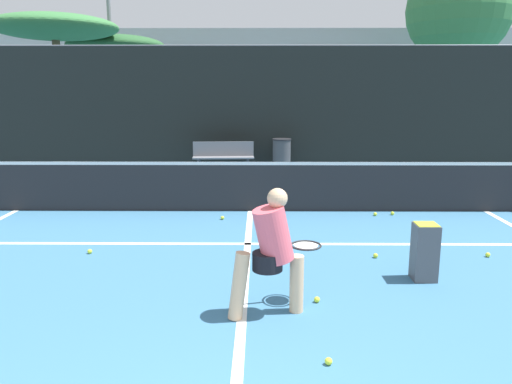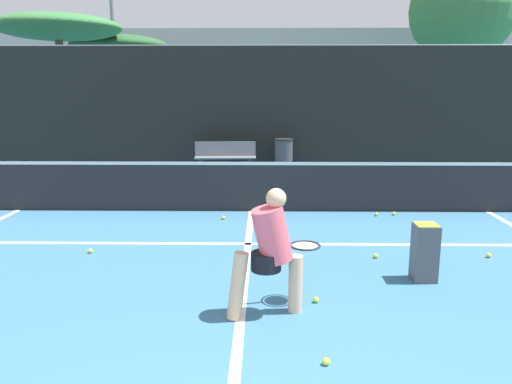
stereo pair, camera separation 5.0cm
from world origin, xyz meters
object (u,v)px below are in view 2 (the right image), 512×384
(courtside_bench, at_px, (225,156))
(parked_car, at_px, (231,137))
(trash_bin, at_px, (284,155))
(ball_hopper, at_px, (425,251))
(player_practicing, at_px, (271,249))

(courtside_bench, bearing_deg, parked_car, 87.59)
(trash_bin, distance_m, parked_car, 4.01)
(courtside_bench, bearing_deg, trash_bin, 2.27)
(parked_car, bearing_deg, ball_hopper, -75.04)
(courtside_bench, xyz_separation_m, trash_bin, (1.61, 0.17, -0.00))
(player_practicing, xyz_separation_m, parked_car, (-1.21, 12.60, -0.10))
(player_practicing, bearing_deg, parked_car, 79.84)
(courtside_bench, relative_size, trash_bin, 1.81)
(ball_hopper, distance_m, trash_bin, 8.10)
(ball_hopper, bearing_deg, parked_car, 104.96)
(ball_hopper, height_order, trash_bin, trash_bin)
(ball_hopper, xyz_separation_m, courtside_bench, (-3.03, 7.81, 0.10))
(courtside_bench, bearing_deg, player_practicing, -86.24)
(parked_car, bearing_deg, trash_bin, -65.09)
(player_practicing, distance_m, courtside_bench, 8.87)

